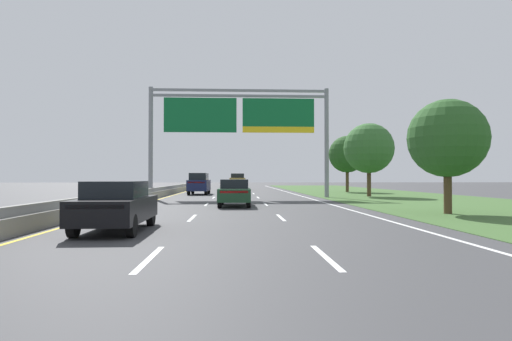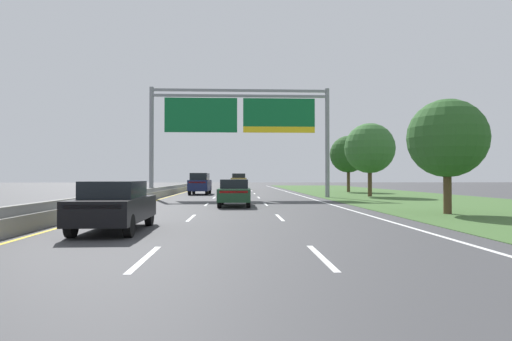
{
  "view_description": "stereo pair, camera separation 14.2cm",
  "coord_description": "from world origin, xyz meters",
  "views": [
    {
      "loc": [
        -0.07,
        1.39,
        1.69
      ],
      "look_at": [
        1.21,
        27.79,
        2.11
      ],
      "focal_mm": 30.36,
      "sensor_mm": 36.0,
      "label": 1
    },
    {
      "loc": [
        0.07,
        1.38,
        1.69
      ],
      "look_at": [
        1.21,
        27.79,
        2.11
      ],
      "focal_mm": 30.36,
      "sensor_mm": 36.0,
      "label": 2
    }
  ],
  "objects": [
    {
      "name": "median_barrier_concrete",
      "position": [
        -6.6,
        35.0,
        0.35
      ],
      "size": [
        0.6,
        110.0,
        0.85
      ],
      "color": "gray",
      "rests_on": "ground"
    },
    {
      "name": "ground_plane",
      "position": [
        0.0,
        35.0,
        0.0
      ],
      "size": [
        220.0,
        220.0,
        0.0
      ],
      "primitive_type": "plane",
      "color": "#3D3D3F"
    },
    {
      "name": "car_navy_left_lane_suv",
      "position": [
        -3.62,
        44.31,
        1.1
      ],
      "size": [
        2.01,
        4.74,
        2.11
      ],
      "rotation": [
        0.0,
        0.0,
        1.55
      ],
      "color": "#161E47",
      "rests_on": "ground"
    },
    {
      "name": "car_darkgreen_centre_lane_sedan",
      "position": [
        -0.1,
        26.76,
        0.82
      ],
      "size": [
        1.88,
        4.42,
        1.57
      ],
      "rotation": [
        0.0,
        0.0,
        1.56
      ],
      "color": "#193D23",
      "rests_on": "ground"
    },
    {
      "name": "lane_striping",
      "position": [
        0.0,
        34.54,
        0.0
      ],
      "size": [
        11.96,
        106.0,
        0.01
      ],
      "color": "white",
      "rests_on": "ground"
    },
    {
      "name": "car_black_left_lane_sedan",
      "position": [
        -3.8,
        15.19,
        0.82
      ],
      "size": [
        1.87,
        4.42,
        1.57
      ],
      "rotation": [
        0.0,
        0.0,
        1.58
      ],
      "color": "black",
      "rests_on": "ground"
    },
    {
      "name": "overhead_sign_gantry",
      "position": [
        0.3,
        37.39,
        6.51
      ],
      "size": [
        15.06,
        0.42,
        9.19
      ],
      "color": "gray",
      "rests_on": "ground"
    },
    {
      "name": "roadside_tree_near",
      "position": [
        9.72,
        20.84,
        3.48
      ],
      "size": [
        3.6,
        3.6,
        5.3
      ],
      "color": "#4C3823",
      "rests_on": "ground"
    },
    {
      "name": "roadside_tree_far",
      "position": [
        12.77,
        50.32,
        4.33
      ],
      "size": [
        4.22,
        4.22,
        6.46
      ],
      "color": "#4C3823",
      "rests_on": "ground"
    },
    {
      "name": "roadside_tree_mid",
      "position": [
        11.69,
        38.83,
        4.24
      ],
      "size": [
        4.4,
        4.4,
        6.45
      ],
      "color": "#4C3823",
      "rests_on": "ground"
    },
    {
      "name": "grass_verge_right",
      "position": [
        13.95,
        35.0,
        0.01
      ],
      "size": [
        14.0,
        110.0,
        0.02
      ],
      "primitive_type": "cube",
      "color": "#3D602D",
      "rests_on": "ground"
    },
    {
      "name": "pickup_truck_gold",
      "position": [
        0.25,
        58.41,
        1.07
      ],
      "size": [
        2.05,
        5.42,
        2.2
      ],
      "rotation": [
        0.0,
        0.0,
        1.56
      ],
      "color": "#A38438",
      "rests_on": "ground"
    }
  ]
}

